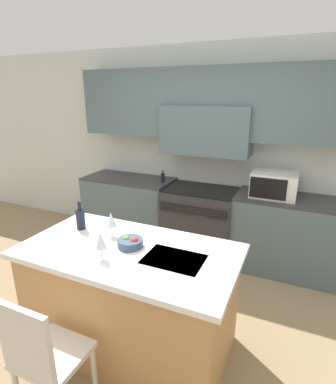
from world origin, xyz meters
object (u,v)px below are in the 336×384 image
wine_glass_far (111,220)px  oil_bottle_on_counter (163,177)px  range_stove (200,222)px  wine_glass_near (100,241)px  microwave (274,184)px  island_chair (42,354)px  fruit_bowl (130,243)px  wine_bottle (81,219)px

wine_glass_far → oil_bottle_on_counter: 1.70m
range_stove → wine_glass_near: (-0.11, -1.98, 0.62)m
range_stove → wine_glass_far: (-0.26, -1.63, 0.62)m
microwave → wine_glass_far: bearing=-124.6°
island_chair → oil_bottle_on_counter: size_ratio=5.77×
wine_glass_near → fruit_bowl: size_ratio=1.08×
wine_glass_near → wine_glass_far: same height
fruit_bowl → wine_glass_near: bearing=-110.0°
range_stove → wine_bottle: 1.81m
fruit_bowl → microwave: bearing=62.7°
oil_bottle_on_counter → wine_glass_far: bearing=-79.7°
microwave → oil_bottle_on_counter: (-1.45, 0.02, -0.08)m
range_stove → fruit_bowl: size_ratio=4.62×
island_chair → oil_bottle_on_counter: 2.63m
wine_glass_near → oil_bottle_on_counter: 2.07m
island_chair → wine_bottle: bearing=113.6°
wine_glass_near → wine_glass_far: size_ratio=1.00×
range_stove → oil_bottle_on_counter: 0.78m
range_stove → wine_glass_near: size_ratio=4.28×
island_chair → wine_glass_far: size_ratio=4.35×
microwave → wine_glass_near: microwave is taller
range_stove → wine_glass_near: wine_glass_near is taller
microwave → fruit_bowl: (-0.90, -1.75, -0.12)m
oil_bottle_on_counter → wine_bottle: bearing=-91.3°
wine_bottle → fruit_bowl: bearing=-11.1°
wine_bottle → oil_bottle_on_counter: wine_bottle is taller
wine_glass_near → oil_bottle_on_counter: wine_glass_near is taller
island_chair → oil_bottle_on_counter: oil_bottle_on_counter is taller
oil_bottle_on_counter → wine_glass_near: bearing=-77.4°
range_stove → island_chair: bearing=-94.7°
fruit_bowl → oil_bottle_on_counter: 1.85m
island_chair → wine_glass_far: 1.05m
range_stove → microwave: size_ratio=1.83×
microwave → fruit_bowl: 1.97m
microwave → wine_glass_far: 2.01m
wine_bottle → microwave: bearing=47.8°
range_stove → fruit_bowl: (-0.02, -1.73, 0.50)m
wine_bottle → wine_glass_far: wine_bottle is taller
wine_bottle → oil_bottle_on_counter: bearing=88.7°
wine_bottle → wine_glass_near: bearing=-36.8°
wine_glass_near → fruit_bowl: (0.09, 0.25, -0.11)m
wine_bottle → wine_glass_near: wine_bottle is taller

